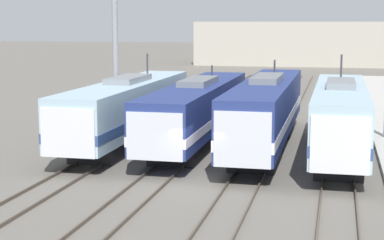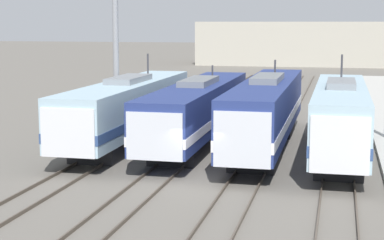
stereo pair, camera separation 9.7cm
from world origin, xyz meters
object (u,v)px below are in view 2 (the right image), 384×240
at_px(catenary_tower_left, 116,50).
at_px(locomotive_center_right, 266,112).
at_px(locomotive_far_right, 340,119).
at_px(locomotive_far_left, 126,110).
at_px(locomotive_center_left, 197,111).

bearing_deg(catenary_tower_left, locomotive_center_right, -21.41).
bearing_deg(locomotive_center_right, locomotive_far_right, -20.46).
bearing_deg(locomotive_far_left, locomotive_center_right, 2.01).
relative_size(locomotive_far_left, locomotive_center_right, 0.93).
relative_size(locomotive_far_left, locomotive_center_left, 0.95).
bearing_deg(catenary_tower_left, locomotive_far_left, -63.68).
xyz_separation_m(locomotive_center_right, locomotive_far_right, (4.20, -1.57, -0.02)).
distance_m(locomotive_far_left, locomotive_center_right, 8.41).
distance_m(locomotive_far_left, catenary_tower_left, 6.02).
distance_m(locomotive_far_left, locomotive_far_right, 12.67).
xyz_separation_m(locomotive_center_left, locomotive_center_right, (4.20, -0.55, 0.14)).
distance_m(locomotive_far_left, locomotive_center_left, 4.29).
bearing_deg(locomotive_far_right, locomotive_far_left, 174.23).
xyz_separation_m(locomotive_center_left, locomotive_far_right, (8.40, -2.12, 0.12)).
xyz_separation_m(locomotive_center_right, catenary_tower_left, (-10.61, 4.16, 3.31)).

